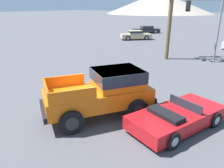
# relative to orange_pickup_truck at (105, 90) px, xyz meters

# --- Properties ---
(ground_plane) EXTENTS (320.00, 320.00, 0.00)m
(ground_plane) POSITION_rel_orange_pickup_truck_xyz_m (-0.36, 0.23, -1.13)
(ground_plane) COLOR #4C4C51
(orange_pickup_truck) EXTENTS (4.08, 4.99, 2.00)m
(orange_pickup_truck) POSITION_rel_orange_pickup_truck_xyz_m (0.00, 0.00, 0.00)
(orange_pickup_truck) COLOR orange
(orange_pickup_truck) RESTS_ON ground_plane
(red_convertible_car) EXTENTS (3.00, 4.38, 1.04)m
(red_convertible_car) POSITION_rel_orange_pickup_truck_xyz_m (2.93, 0.82, -0.70)
(red_convertible_car) COLOR #B21419
(red_convertible_car) RESTS_ON ground_plane
(parked_car_dark) EXTENTS (4.37, 4.47, 1.22)m
(parked_car_dark) POSITION_rel_orange_pickup_truck_xyz_m (-12.66, 27.98, -0.51)
(parked_car_dark) COLOR #232328
(parked_car_dark) RESTS_ON ground_plane
(parked_car_tan) EXTENTS (4.23, 4.21, 1.24)m
(parked_car_tan) POSITION_rel_orange_pickup_truck_xyz_m (-10.34, 20.34, -0.50)
(parked_car_tan) COLOR tan
(parked_car_tan) RESTS_ON ground_plane
(traffic_light_main) EXTENTS (3.21, 0.38, 5.24)m
(traffic_light_main) POSITION_rel_orange_pickup_truck_xyz_m (0.26, 13.69, 2.52)
(traffic_light_main) COLOR slate
(traffic_light_main) RESTS_ON ground_plane
(palm_tree_short) EXTENTS (2.92, 2.91, 6.67)m
(palm_tree_short) POSITION_rel_orange_pickup_truck_xyz_m (-2.07, 11.79, 3.88)
(palm_tree_short) COLOR brown
(palm_tree_short) RESTS_ON ground_plane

